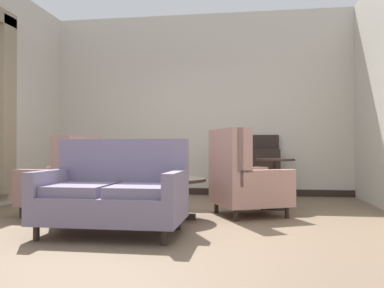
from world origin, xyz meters
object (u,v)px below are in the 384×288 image
object	(u,v)px
armchair_near_window	(65,182)
porcelain_vase	(166,167)
armchair_foreground_right	(243,180)
side_table	(276,178)
settee	(114,194)
sideboard	(254,170)
armchair_near_sideboard	(128,178)
coffee_table	(166,185)

from	to	relation	value
armchair_near_window	porcelain_vase	bearing A→B (deg)	93.75
armchair_foreground_right	side_table	size ratio (longest dim) A/B	1.56
settee	sideboard	size ratio (longest dim) A/B	1.29
porcelain_vase	armchair_near_sideboard	size ratio (longest dim) A/B	0.30
armchair_foreground_right	armchair_near_sideboard	xyz separation A→B (m)	(-1.66, 0.48, -0.03)
coffee_table	sideboard	distance (m)	2.59
armchair_near_window	side_table	size ratio (longest dim) A/B	1.42
porcelain_vase	settee	size ratio (longest dim) A/B	0.23
armchair_foreground_right	armchair_near_window	xyz separation A→B (m)	(-2.25, -0.32, -0.02)
armchair_near_window	coffee_table	bearing A→B (deg)	94.39
armchair_foreground_right	armchair_near_sideboard	world-z (taller)	armchair_foreground_right
coffee_table	settee	world-z (taller)	settee
porcelain_vase	armchair_near_sideboard	bearing A→B (deg)	129.98
armchair_near_sideboard	sideboard	world-z (taller)	sideboard
settee	armchair_near_window	size ratio (longest dim) A/B	1.41
settee	sideboard	world-z (taller)	sideboard
porcelain_vase	armchair_foreground_right	xyz separation A→B (m)	(0.92, 0.41, -0.18)
coffee_table	settee	distance (m)	0.93
sideboard	settee	bearing A→B (deg)	-113.80
coffee_table	side_table	xyz separation A→B (m)	(1.37, 1.05, 0.01)
armchair_near_window	side_table	bearing A→B (deg)	117.39
armchair_foreground_right	sideboard	bearing A→B (deg)	-30.24
armchair_near_sideboard	side_table	size ratio (longest dim) A/B	1.55
coffee_table	armchair_near_sideboard	xyz separation A→B (m)	(-0.74, 0.87, 0.00)
porcelain_vase	sideboard	world-z (taller)	sideboard
armchair_foreground_right	armchair_near_window	distance (m)	2.28
coffee_table	armchair_foreground_right	size ratio (longest dim) A/B	0.88
sideboard	porcelain_vase	bearing A→B (deg)	-114.22
side_table	porcelain_vase	bearing A→B (deg)	-142.04
armchair_near_window	sideboard	xyz separation A→B (m)	(2.41, 2.28, 0.05)
porcelain_vase	armchair_near_window	xyz separation A→B (m)	(-1.34, 0.09, -0.20)
porcelain_vase	armchair_foreground_right	world-z (taller)	armchair_foreground_right
armchair_near_window	armchair_near_sideboard	distance (m)	1.00
armchair_near_window	armchair_near_sideboard	world-z (taller)	armchair_near_window
armchair_near_window	side_table	world-z (taller)	armchair_near_window
coffee_table	armchair_foreground_right	xyz separation A→B (m)	(0.92, 0.39, 0.04)
armchair_near_window	armchair_foreground_right	bearing A→B (deg)	105.54
settee	armchair_near_sideboard	size ratio (longest dim) A/B	1.29
coffee_table	armchair_near_sideboard	size ratio (longest dim) A/B	0.89
armchair_near_sideboard	coffee_table	bearing A→B (deg)	96.39
porcelain_vase	coffee_table	bearing A→B (deg)	97.01
settee	armchair_near_sideboard	xyz separation A→B (m)	(-0.39, 1.74, 0.02)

